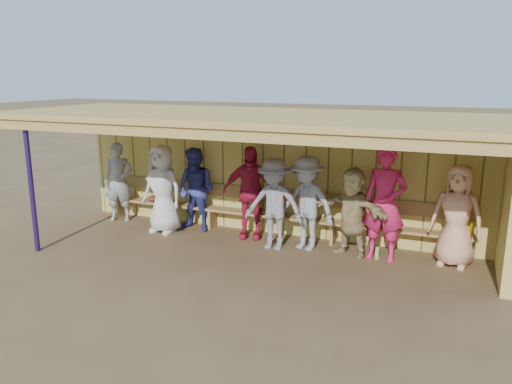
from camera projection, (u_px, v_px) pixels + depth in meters
ground at (249, 252)px, 9.04m from camera, size 90.00×90.00×0.00m
player_a at (119, 182)px, 10.85m from camera, size 0.74×0.63×1.73m
player_b at (162, 189)px, 10.03m from camera, size 0.92×0.64×1.80m
player_c at (196, 190)px, 10.14m from camera, size 0.89×0.73×1.71m
player_d at (250, 192)px, 9.68m from camera, size 1.15×0.70×1.82m
player_e at (274, 204)px, 9.06m from camera, size 1.10×0.64×1.69m
player_f at (352, 212)px, 8.76m from camera, size 1.55×0.93×1.59m
player_g at (385, 204)px, 8.50m from camera, size 0.75×0.51×1.99m
player_h at (457, 216)px, 8.24m from camera, size 0.93×0.69×1.73m
player_extra at (306, 203)px, 9.04m from camera, size 1.25×0.91×1.74m
dugout_structure at (283, 156)px, 9.13m from camera, size 8.80×3.20×2.50m
bench at (271, 209)px, 9.93m from camera, size 7.60×0.34×0.93m
dugout_equipment at (259, 212)px, 9.89m from camera, size 6.55×0.62×0.80m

